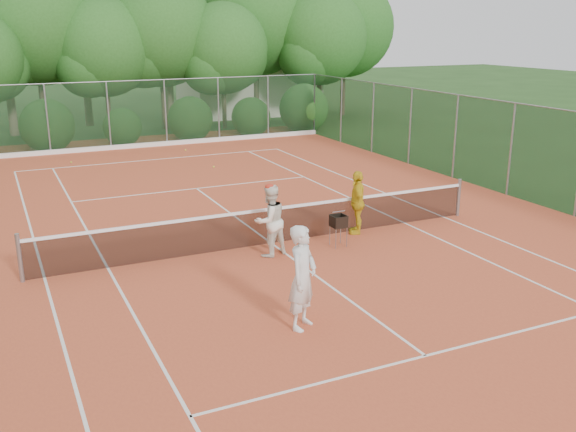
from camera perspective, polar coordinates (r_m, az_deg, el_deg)
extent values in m
plane|color=#204117|center=(16.38, -1.42, -2.55)|extent=(120.00, 120.00, 0.00)
cube|color=#C6512D|center=(16.38, -1.42, -2.52)|extent=(18.00, 36.00, 0.02)
cube|color=beige|center=(41.28, -3.53, 11.17)|extent=(8.00, 5.00, 3.00)
cylinder|color=gray|center=(14.97, -22.74, -3.47)|extent=(0.10, 0.10, 1.10)
cylinder|color=gray|center=(19.28, 14.92, 1.60)|extent=(0.10, 0.10, 1.10)
cube|color=black|center=(16.23, -1.43, -0.95)|extent=(11.87, 0.03, 0.86)
cube|color=white|center=(16.10, -1.44, 0.62)|extent=(11.87, 0.04, 0.07)
imported|color=silver|center=(11.63, 1.31, -5.48)|extent=(0.85, 0.81, 1.96)
imported|color=white|center=(15.31, -1.62, -0.41)|extent=(0.99, 0.86, 1.75)
ellipsoid|color=red|center=(15.09, -1.65, 2.62)|extent=(0.22, 0.22, 0.14)
imported|color=gold|center=(17.10, 6.17, 1.23)|extent=(0.80, 1.08, 1.70)
cylinder|color=gray|center=(15.99, 4.27, -2.05)|extent=(0.02, 0.02, 0.51)
cylinder|color=gray|center=(16.40, 4.69, -1.58)|extent=(0.02, 0.02, 0.51)
cube|color=black|center=(16.07, 4.52, -0.45)|extent=(0.35, 0.35, 0.30)
sphere|color=#ABC82E|center=(27.50, -18.71, 4.55)|extent=(0.07, 0.07, 0.07)
sphere|color=#D4F038|center=(29.02, -9.09, 5.82)|extent=(0.07, 0.07, 0.07)
sphere|color=#C4E936|center=(25.36, -6.62, 4.37)|extent=(0.07, 0.07, 0.07)
cube|color=white|center=(27.32, -11.59, 4.95)|extent=(11.03, 0.06, 0.01)
cube|color=white|center=(15.16, -20.82, -5.20)|extent=(0.06, 23.77, 0.01)
cube|color=white|center=(19.15, 13.77, -0.12)|extent=(0.06, 23.77, 0.01)
cube|color=white|center=(15.29, -15.69, -4.53)|extent=(0.06, 23.77, 0.01)
cube|color=white|center=(18.34, 10.41, -0.65)|extent=(0.06, 23.77, 0.01)
cube|color=white|center=(22.15, -8.14, 2.44)|extent=(8.23, 0.06, 0.01)
cube|color=white|center=(11.30, 12.12, -12.05)|extent=(8.23, 0.06, 0.01)
cube|color=white|center=(16.38, -1.42, -2.48)|extent=(0.06, 12.80, 0.01)
cube|color=#19381E|center=(30.08, -13.22, 8.79)|extent=(18.00, 0.02, 3.00)
cylinder|color=gray|center=(33.13, 2.36, 9.89)|extent=(0.07, 0.07, 3.00)
cylinder|color=gray|center=(33.13, 2.36, 9.89)|extent=(0.07, 0.07, 3.00)
cylinder|color=brown|center=(35.42, -21.07, 10.45)|extent=(0.31, 0.31, 4.50)
sphere|color=#25561C|center=(35.28, -21.65, 15.81)|extent=(6.30, 6.30, 6.30)
cylinder|color=brown|center=(34.35, -15.72, 9.92)|extent=(0.24, 0.24, 3.50)
sphere|color=#25561C|center=(34.17, -16.07, 14.23)|extent=(4.90, 4.90, 4.90)
cylinder|color=brown|center=(35.42, -11.05, 10.90)|extent=(0.28, 0.28, 4.10)
sphere|color=#25561C|center=(35.27, -11.33, 15.81)|extent=(5.74, 5.74, 5.74)
cylinder|color=brown|center=(35.19, -5.71, 10.51)|extent=(0.23, 0.23, 3.40)
sphere|color=#25561C|center=(35.01, -5.83, 14.61)|extent=(4.76, 4.76, 4.76)
cylinder|color=brown|center=(38.71, -2.84, 12.05)|extent=(0.32, 0.32, 4.65)
sphere|color=#25561C|center=(38.59, -2.92, 17.15)|extent=(6.51, 6.51, 6.51)
cylinder|color=brown|center=(37.95, 2.80, 11.31)|extent=(0.26, 0.26, 3.80)
sphere|color=#25561C|center=(37.79, 2.86, 15.56)|extent=(5.32, 5.32, 5.32)
cylinder|color=brown|center=(40.53, 4.91, 11.93)|extent=(0.29, 0.29, 4.25)
sphere|color=#25561C|center=(40.40, 5.03, 16.38)|extent=(5.95, 5.95, 5.95)
cone|color=brown|center=(35.19, -24.14, 15.41)|extent=(0.44, 0.44, 11.00)
cone|color=brown|center=(35.88, -10.72, 15.71)|extent=(0.44, 0.44, 10.00)
cone|color=brown|center=(38.99, -5.65, 17.43)|extent=(0.44, 0.44, 12.00)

